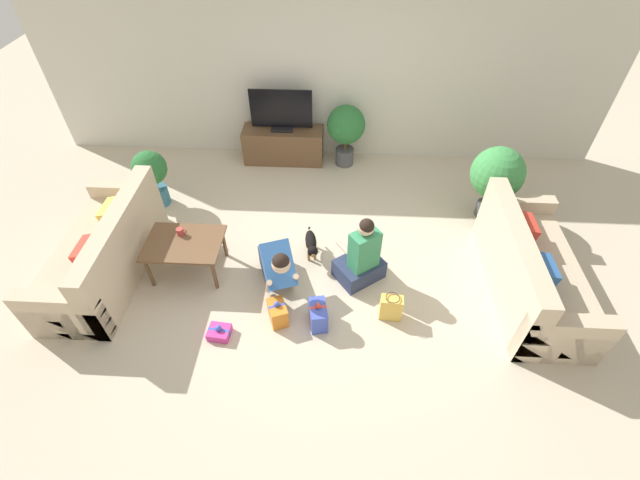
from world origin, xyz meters
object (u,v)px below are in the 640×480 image
object	(u,v)px
potted_plant_corner_right	(497,175)
mug	(180,232)
gift_bag_a	(391,307)
tv	(281,113)
gift_box_a	(278,313)
potted_plant_corner_left	(151,173)
person_kneeling	(277,265)
sofa_left	(105,253)
person_sitting	(361,258)
potted_plant_back_right	(346,128)
gift_box_b	(318,315)
tv_console	(284,145)
dog	(311,244)
gift_box_c	(219,332)
coffee_table	(184,246)
sofa_right	(530,271)

from	to	relation	value
potted_plant_corner_right	mug	bearing A→B (deg)	-163.86
gift_bag_a	mug	size ratio (longest dim) A/B	2.75
tv	gift_box_a	size ratio (longest dim) A/B	3.00
potted_plant_corner_left	person_kneeling	bearing A→B (deg)	-37.41
potted_plant_corner_left	gift_bag_a	bearing A→B (deg)	-29.83
sofa_left	person_sitting	size ratio (longest dim) A/B	2.08
potted_plant_corner_left	person_kneeling	xyz separation A→B (m)	(1.88, -1.44, -0.16)
tv	person_kneeling	size ratio (longest dim) A/B	1.10
potted_plant_corner_right	mug	size ratio (longest dim) A/B	8.61
potted_plant_back_right	gift_bag_a	bearing A→B (deg)	-79.68
sofa_left	gift_box_b	bearing A→B (deg)	76.33
potted_plant_corner_left	gift_bag_a	xyz separation A→B (m)	(3.15, -1.80, -0.35)
tv_console	potted_plant_back_right	xyz separation A→B (m)	(0.97, -0.05, 0.35)
potted_plant_corner_right	person_kneeling	world-z (taller)	potted_plant_corner_right
sofa_left	dog	size ratio (longest dim) A/B	3.64
sofa_left	person_kneeling	world-z (taller)	sofa_left
tv_console	gift_box_c	xyz separation A→B (m)	(-0.31, -3.33, -0.22)
gift_box_c	mug	world-z (taller)	mug
coffee_table	potted_plant_corner_right	world-z (taller)	potted_plant_corner_right
dog	gift_bag_a	world-z (taller)	gift_bag_a
dog	mug	world-z (taller)	mug
sofa_left	person_kneeling	bearing A→B (deg)	86.63
potted_plant_back_right	person_kneeling	xyz separation A→B (m)	(-0.73, -2.57, -0.28)
person_kneeling	person_sitting	size ratio (longest dim) A/B	0.90
potted_plant_back_right	potted_plant_corner_right	world-z (taller)	potted_plant_corner_right
sofa_left	tv	bearing A→B (deg)	144.29
person_kneeling	gift_box_b	size ratio (longest dim) A/B	2.54
tv_console	person_sitting	xyz separation A→B (m)	(1.18, -2.43, 0.06)
gift_box_b	coffee_table	bearing A→B (deg)	156.52
tv_console	sofa_right	bearing A→B (deg)	-39.45
potted_plant_back_right	gift_box_c	world-z (taller)	potted_plant_back_right
coffee_table	person_sitting	distance (m)	2.04
sofa_right	gift_box_c	xyz separation A→B (m)	(-3.37, -0.81, -0.26)
sofa_right	potted_plant_corner_left	bearing A→B (deg)	74.17
mug	potted_plant_corner_left	bearing A→B (deg)	123.05
person_kneeling	mug	bearing A→B (deg)	144.56
sofa_left	person_sitting	distance (m)	2.98
sofa_left	gift_box_c	size ratio (longest dim) A/B	7.94
person_sitting	dog	size ratio (longest dim) A/B	1.75
potted_plant_corner_left	person_kneeling	distance (m)	2.37
potted_plant_corner_right	person_kneeling	size ratio (longest dim) A/B	1.23
tv	person_sitting	world-z (taller)	tv
gift_box_c	gift_bag_a	world-z (taller)	gift_bag_a
potted_plant_corner_right	gift_box_c	distance (m)	3.91
gift_bag_a	mug	distance (m)	2.54
mug	potted_plant_corner_right	bearing A→B (deg)	16.14
tv_console	person_kneeling	xyz separation A→B (m)	(0.23, -2.62, 0.08)
potted_plant_back_right	potted_plant_corner_left	size ratio (longest dim) A/B	1.17
coffee_table	potted_plant_corner_left	bearing A→B (deg)	122.37
person_kneeling	gift_box_a	distance (m)	0.53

